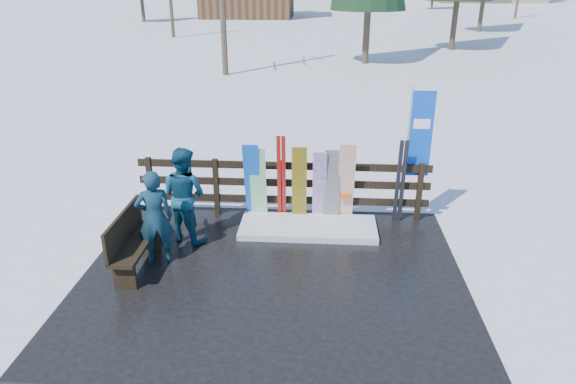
# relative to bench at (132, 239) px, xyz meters

# --- Properties ---
(ground) EXTENTS (700.00, 700.00, 0.00)m
(ground) POSITION_rel_bench_xyz_m (2.25, -0.10, -0.60)
(ground) COLOR white
(ground) RESTS_ON ground
(deck) EXTENTS (6.00, 5.00, 0.08)m
(deck) POSITION_rel_bench_xyz_m (2.25, -0.10, -0.56)
(deck) COLOR black
(deck) RESTS_ON ground
(fence) EXTENTS (5.60, 0.10, 1.15)m
(fence) POSITION_rel_bench_xyz_m (2.25, 2.10, 0.14)
(fence) COLOR black
(fence) RESTS_ON deck
(snow_patch) EXTENTS (2.52, 1.00, 0.12)m
(snow_patch) POSITION_rel_bench_xyz_m (2.76, 1.50, -0.46)
(snow_patch) COLOR white
(snow_patch) RESTS_ON deck
(bench) EXTENTS (0.41, 1.50, 0.97)m
(bench) POSITION_rel_bench_xyz_m (0.00, 0.00, 0.00)
(bench) COLOR black
(bench) RESTS_ON deck
(snowboard_0) EXTENTS (0.29, 0.37, 1.58)m
(snowboard_0) POSITION_rel_bench_xyz_m (1.68, 1.88, 0.27)
(snowboard_0) COLOR blue
(snowboard_0) RESTS_ON deck
(snowboard_1) EXTENTS (0.31, 0.29, 1.50)m
(snowboard_1) POSITION_rel_bench_xyz_m (1.80, 1.88, 0.23)
(snowboard_1) COLOR white
(snowboard_1) RESTS_ON deck
(snowboard_2) EXTENTS (0.28, 0.21, 1.52)m
(snowboard_2) POSITION_rel_bench_xyz_m (2.57, 1.88, 0.25)
(snowboard_2) COLOR gold
(snowboard_2) RESTS_ON deck
(snowboard_3) EXTENTS (0.25, 0.33, 1.46)m
(snowboard_3) POSITION_rel_bench_xyz_m (2.95, 1.88, 0.21)
(snowboard_3) COLOR white
(snowboard_3) RESTS_ON deck
(snowboard_4) EXTENTS (0.30, 0.25, 1.49)m
(snowboard_4) POSITION_rel_bench_xyz_m (3.18, 1.88, 0.23)
(snowboard_4) COLOR black
(snowboard_4) RESTS_ON deck
(snowboard_5) EXTENTS (0.30, 0.37, 1.62)m
(snowboard_5) POSITION_rel_bench_xyz_m (3.44, 1.88, 0.30)
(snowboard_5) COLOR white
(snowboard_5) RESTS_ON deck
(ski_pair_a) EXTENTS (0.16, 0.22, 1.71)m
(ski_pair_a) POSITION_rel_bench_xyz_m (2.23, 1.95, 0.34)
(ski_pair_a) COLOR maroon
(ski_pair_a) RESTS_ON deck
(ski_pair_b) EXTENTS (0.17, 0.18, 1.67)m
(ski_pair_b) POSITION_rel_bench_xyz_m (4.45, 1.95, 0.32)
(ski_pair_b) COLOR black
(ski_pair_b) RESTS_ON deck
(rental_flag) EXTENTS (0.45, 0.04, 2.60)m
(rental_flag) POSITION_rel_bench_xyz_m (4.72, 2.15, 1.09)
(rental_flag) COLOR silver
(rental_flag) RESTS_ON deck
(person_front) EXTENTS (0.68, 0.55, 1.61)m
(person_front) POSITION_rel_bench_xyz_m (0.34, 0.21, 0.29)
(person_front) COLOR #144447
(person_front) RESTS_ON deck
(person_back) EXTENTS (1.03, 0.94, 1.72)m
(person_back) POSITION_rel_bench_xyz_m (0.61, 1.03, 0.34)
(person_back) COLOR navy
(person_back) RESTS_ON deck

